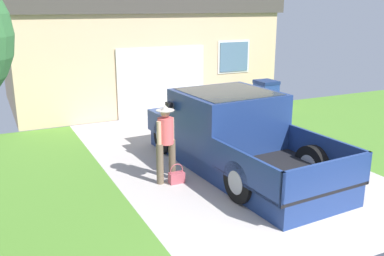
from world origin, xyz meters
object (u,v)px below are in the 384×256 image
at_px(person_with_hat, 166,139).
at_px(house_with_garage, 133,48).
at_px(pickup_truck, 229,133).
at_px(wheeled_trash_bin, 266,97).
at_px(handbag, 177,177).

xyz_separation_m(person_with_hat, house_with_garage, (2.01, 8.00, 1.05)).
bearing_deg(pickup_truck, wheeled_trash_bin, 41.90).
relative_size(pickup_truck, house_with_garage, 0.57).
relative_size(person_with_hat, handbag, 3.86).
bearing_deg(wheeled_trash_bin, person_with_hat, -143.80).
distance_m(pickup_truck, handbag, 1.67).
distance_m(handbag, house_with_garage, 8.60).
bearing_deg(person_with_hat, wheeled_trash_bin, 12.62).
bearing_deg(handbag, house_with_garage, 77.17).
bearing_deg(person_with_hat, handbag, -77.05).
distance_m(pickup_truck, wheeled_trash_bin, 4.85).
bearing_deg(handbag, pickup_truck, 17.17).
relative_size(pickup_truck, wheeled_trash_bin, 4.60).
bearing_deg(pickup_truck, house_with_garage, 83.99).
xyz_separation_m(pickup_truck, person_with_hat, (-1.63, -0.26, 0.17)).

